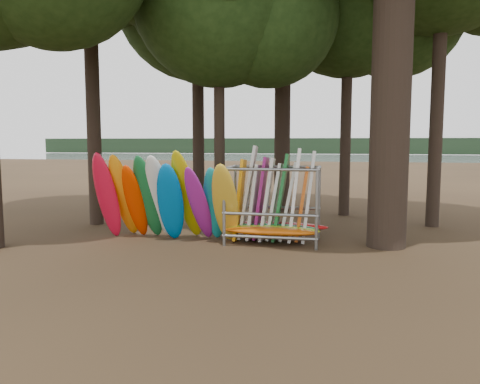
# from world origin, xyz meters

# --- Properties ---
(ground) EXTENTS (120.00, 120.00, 0.00)m
(ground) POSITION_xyz_m (0.00, 0.00, 0.00)
(ground) COLOR #47331E
(ground) RESTS_ON ground
(lake) EXTENTS (160.00, 160.00, 0.00)m
(lake) POSITION_xyz_m (0.00, 60.00, 0.00)
(lake) COLOR gray
(lake) RESTS_ON ground
(far_shore) EXTENTS (160.00, 4.00, 4.00)m
(far_shore) POSITION_xyz_m (0.00, 110.00, 2.00)
(far_shore) COLOR black
(far_shore) RESTS_ON ground
(oak_5) EXTENTS (6.69, 6.69, 10.63)m
(oak_5) POSITION_xyz_m (-1.35, 2.94, 7.71)
(oak_5) COLOR black
(oak_5) RESTS_ON ground
(kayak_row) EXTENTS (4.52, 2.01, 2.89)m
(kayak_row) POSITION_xyz_m (-2.35, 0.31, 1.25)
(kayak_row) COLOR red
(kayak_row) RESTS_ON ground
(storage_rack) EXTENTS (3.24, 1.50, 2.89)m
(storage_rack) POSITION_xyz_m (0.85, 0.73, 1.06)
(storage_rack) COLOR gray
(storage_rack) RESTS_ON ground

